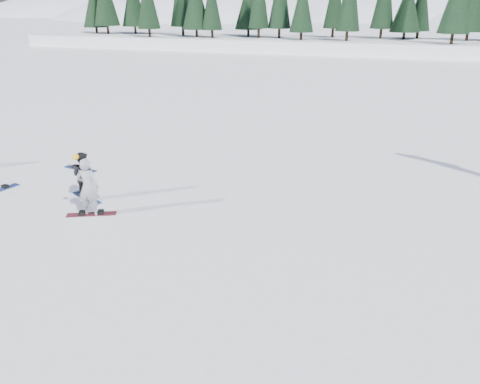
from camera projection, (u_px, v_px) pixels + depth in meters
name	position (u px, v px, depth m)	size (l,w,h in m)	color
ground	(108.00, 207.00, 15.01)	(420.00, 420.00, 0.00)	white
alpine_backdrop	(350.00, 55.00, 189.89)	(412.50, 227.00, 53.20)	white
snowboarder_woman	(88.00, 187.00, 14.09)	(0.73, 0.54, 1.98)	#A8A8AE
snowboarder_man	(84.00, 176.00, 15.36)	(0.78, 0.61, 1.61)	black
snowboard_woman	(92.00, 214.00, 14.44)	(1.50, 0.28, 0.03)	maroon
snowboard_man	(87.00, 198.00, 15.66)	(1.50, 0.28, 0.03)	navy
snowboard_loose_c	(80.00, 169.00, 18.36)	(1.50, 0.28, 0.03)	navy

